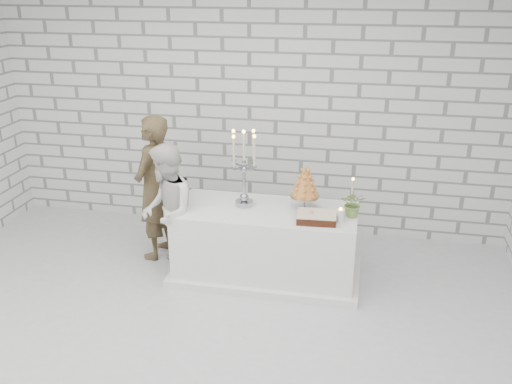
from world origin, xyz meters
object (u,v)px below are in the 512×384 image
at_px(cake_table, 266,243).
at_px(croquembouche, 305,188).
at_px(groom, 154,188).
at_px(bride, 167,212).
at_px(candelabra, 244,169).

xyz_separation_m(cake_table, croquembouche, (0.37, 0.08, 0.60)).
relative_size(groom, bride, 1.13).
distance_m(groom, croquembouche, 1.65).
height_order(cake_table, candelabra, candelabra).
distance_m(candelabra, croquembouche, 0.63).
distance_m(cake_table, bride, 1.05).
bearing_deg(cake_table, candelabra, 166.83).
height_order(cake_table, croquembouche, croquembouche).
relative_size(cake_table, bride, 1.28).
height_order(candelabra, croquembouche, candelabra).
distance_m(cake_table, candelabra, 0.81).
bearing_deg(bride, croquembouche, 83.24).
xyz_separation_m(groom, candelabra, (1.03, -0.17, 0.35)).
bearing_deg(cake_table, croquembouche, 12.81).
bearing_deg(bride, cake_table, 82.29).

